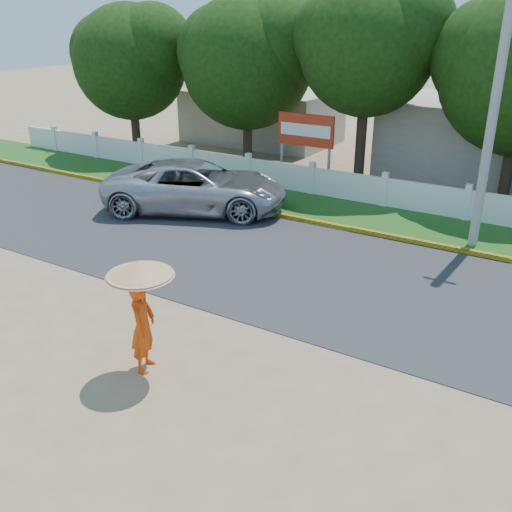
# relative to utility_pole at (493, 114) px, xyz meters

# --- Properties ---
(ground) EXTENTS (120.00, 120.00, 0.00)m
(ground) POSITION_rel_utility_pole_xyz_m (-3.77, -8.86, -4.06)
(ground) COLOR #9E8460
(ground) RESTS_ON ground
(road) EXTENTS (60.00, 7.00, 0.02)m
(road) POSITION_rel_utility_pole_xyz_m (-3.77, -4.36, -4.05)
(road) COLOR #38383A
(road) RESTS_ON ground
(grass_verge) EXTENTS (60.00, 3.50, 0.03)m
(grass_verge) POSITION_rel_utility_pole_xyz_m (-3.77, 0.89, -4.05)
(grass_verge) COLOR #2D601E
(grass_verge) RESTS_ON ground
(curb) EXTENTS (40.00, 0.18, 0.16)m
(curb) POSITION_rel_utility_pole_xyz_m (-3.77, -0.81, -3.98)
(curb) COLOR yellow
(curb) RESTS_ON ground
(fence) EXTENTS (40.00, 0.10, 1.10)m
(fence) POSITION_rel_utility_pole_xyz_m (-3.77, 2.34, -3.51)
(fence) COLOR silver
(fence) RESTS_ON ground
(building_near) EXTENTS (10.00, 6.00, 3.20)m
(building_near) POSITION_rel_utility_pole_xyz_m (-0.77, 9.14, -2.46)
(building_near) COLOR #B7AD99
(building_near) RESTS_ON ground
(building_far) EXTENTS (8.00, 5.00, 2.80)m
(building_far) POSITION_rel_utility_pole_xyz_m (-13.77, 10.14, -2.66)
(building_far) COLOR #B7AD99
(building_far) RESTS_ON ground
(utility_pole) EXTENTS (0.28, 0.28, 8.13)m
(utility_pole) POSITION_rel_utility_pole_xyz_m (0.00, 0.00, 0.00)
(utility_pole) COLOR #989895
(utility_pole) RESTS_ON ground
(vehicle) EXTENTS (7.23, 5.46, 1.82)m
(vehicle) POSITION_rel_utility_pole_xyz_m (-9.47, -1.73, -3.15)
(vehicle) COLOR #AEB1B6
(vehicle) RESTS_ON ground
(monk_with_parasol) EXTENTS (1.33, 1.33, 2.42)m
(monk_with_parasol) POSITION_rel_utility_pole_xyz_m (-4.20, -10.44, -2.48)
(monk_with_parasol) COLOR #E2460B
(monk_with_parasol) RESTS_ON ground
(billboard) EXTENTS (2.50, 0.13, 2.95)m
(billboard) POSITION_rel_utility_pole_xyz_m (-7.67, 3.43, -1.92)
(billboard) COLOR gray
(billboard) RESTS_ON ground
(tree_row) EXTENTS (34.28, 7.08, 8.23)m
(tree_row) POSITION_rel_utility_pole_xyz_m (-3.55, 5.24, 0.80)
(tree_row) COLOR #473828
(tree_row) RESTS_ON ground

